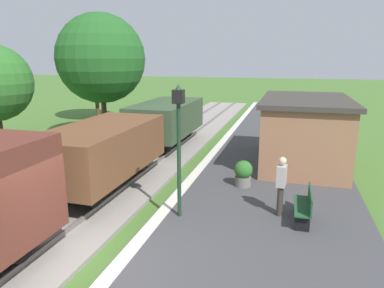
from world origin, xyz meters
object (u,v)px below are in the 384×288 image
(station_hut, at_px, (304,131))
(potted_planter, at_px, (243,173))
(freight_train, at_px, (93,155))
(lamp_post_near, at_px, (179,128))
(bench_near_hut, at_px, (305,205))
(bench_down_platform, at_px, (299,131))
(tree_trackside_far, at_px, (101,59))
(tree_field_left, at_px, (95,63))
(person_waiting, at_px, (281,184))

(station_hut, bearing_deg, potted_planter, -120.56)
(freight_train, height_order, lamp_post_near, lamp_post_near)
(bench_near_hut, xyz_separation_m, lamp_post_near, (-3.40, -0.59, 2.08))
(bench_down_platform, distance_m, potted_planter, 8.26)
(station_hut, xyz_separation_m, potted_planter, (-2.05, -3.46, -0.93))
(tree_trackside_far, bearing_deg, tree_field_left, 123.81)
(tree_field_left, bearing_deg, person_waiting, -44.63)
(person_waiting, height_order, lamp_post_near, lamp_post_near)
(bench_near_hut, height_order, lamp_post_near, lamp_post_near)
(person_waiting, height_order, potted_planter, person_waiting)
(freight_train, height_order, bench_down_platform, freight_train)
(bench_down_platform, bearing_deg, lamp_post_near, -107.30)
(tree_trackside_far, bearing_deg, bench_down_platform, 12.10)
(station_hut, relative_size, tree_trackside_far, 0.83)
(tree_trackside_far, bearing_deg, freight_train, -62.98)
(person_waiting, bearing_deg, bench_near_hut, 164.94)
(station_hut, distance_m, bench_down_platform, 4.65)
(bench_near_hut, bearing_deg, freight_train, 175.63)
(bench_down_platform, relative_size, tree_trackside_far, 0.21)
(station_hut, height_order, lamp_post_near, lamp_post_near)
(person_waiting, distance_m, potted_planter, 2.46)
(bench_down_platform, relative_size, lamp_post_near, 0.41)
(station_hut, height_order, tree_field_left, tree_field_left)
(freight_train, height_order, tree_trackside_far, tree_trackside_far)
(tree_trackside_far, bearing_deg, person_waiting, -38.11)
(bench_near_hut, height_order, tree_trackside_far, tree_trackside_far)
(freight_train, relative_size, person_waiting, 11.35)
(tree_trackside_far, distance_m, tree_field_left, 7.15)
(freight_train, height_order, bench_near_hut, freight_train)
(person_waiting, relative_size, lamp_post_near, 0.46)
(bench_down_platform, xyz_separation_m, tree_trackside_far, (-10.58, -2.27, 3.86))
(freight_train, height_order, station_hut, station_hut)
(freight_train, bearing_deg, person_waiting, -2.33)
(person_waiting, xyz_separation_m, tree_trackside_far, (-9.91, 7.77, 3.40))
(tree_field_left, bearing_deg, tree_trackside_far, -56.19)
(station_hut, bearing_deg, bench_down_platform, 90.75)
(lamp_post_near, bearing_deg, freight_train, 161.64)
(potted_planter, height_order, lamp_post_near, lamp_post_near)
(freight_train, bearing_deg, bench_down_platform, 55.46)
(tree_trackside_far, bearing_deg, bench_near_hut, -37.24)
(station_hut, xyz_separation_m, tree_field_left, (-14.61, 8.22, 2.59))
(station_hut, bearing_deg, bench_near_hut, -90.59)
(lamp_post_near, bearing_deg, potted_planter, 63.94)
(person_waiting, distance_m, tree_trackside_far, 13.04)
(bench_near_hut, relative_size, lamp_post_near, 0.41)
(station_hut, relative_size, person_waiting, 3.39)
(potted_planter, bearing_deg, freight_train, -159.53)
(potted_planter, bearing_deg, person_waiting, -56.91)
(freight_train, bearing_deg, tree_field_left, 120.13)
(lamp_post_near, bearing_deg, person_waiting, 17.54)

